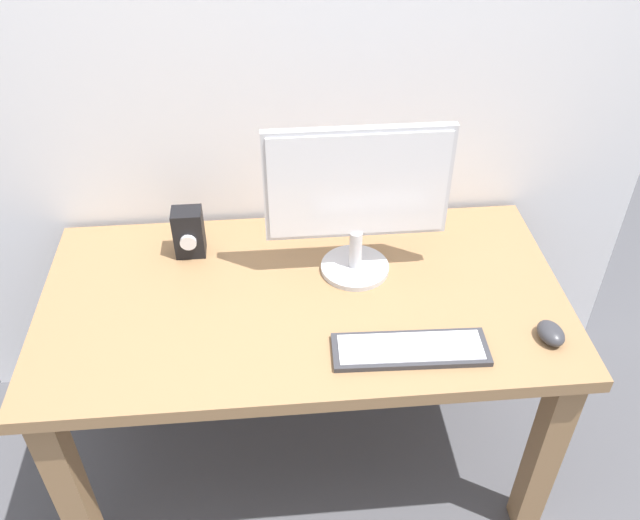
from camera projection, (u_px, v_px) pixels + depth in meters
name	position (u px, v px, depth m)	size (l,w,h in m)	color
ground_plane	(306.00, 449.00, 2.30)	(6.00, 6.00, 0.00)	#4C4C51
desk	(304.00, 324.00, 1.92)	(1.45, 0.76, 0.71)	#936D47
monitor	(357.00, 196.00, 1.79)	(0.50, 0.20, 0.45)	silver
keyboard_primary	(410.00, 349.00, 1.68)	(0.40, 0.14, 0.02)	#333338
mouse	(551.00, 333.00, 1.70)	(0.06, 0.09, 0.04)	#333338
audio_controller	(189.00, 232.00, 1.95)	(0.09, 0.08, 0.15)	black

